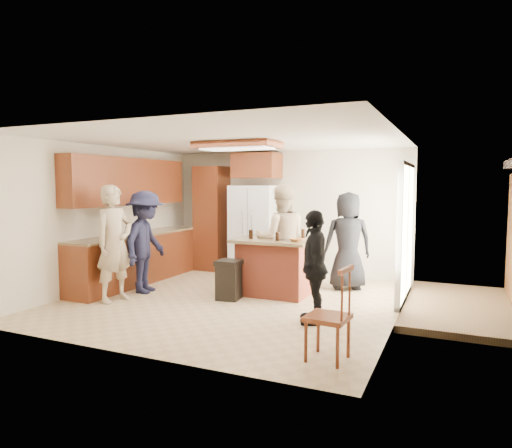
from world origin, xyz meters
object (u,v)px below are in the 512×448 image
at_px(spindle_chair, 330,318).
at_px(person_behind_left, 281,239).
at_px(refrigerator, 255,230).
at_px(person_behind_right, 348,241).
at_px(person_counter, 146,242).
at_px(trash_bin, 229,279).
at_px(person_side_right, 314,267).
at_px(kitchen_island, 276,266).
at_px(person_front_left, 114,243).

bearing_deg(spindle_chair, person_behind_left, 120.27).
relative_size(person_behind_left, refrigerator, 1.01).
height_order(person_behind_right, person_counter, person_counter).
xyz_separation_m(person_behind_right, spindle_chair, (0.55, -3.29, -0.40)).
relative_size(person_behind_left, trash_bin, 2.89).
distance_m(person_behind_right, person_side_right, 2.11).
distance_m(refrigerator, kitchen_island, 1.82).
relative_size(person_behind_right, refrigerator, 0.94).
xyz_separation_m(person_front_left, refrigerator, (1.11, 2.89, -0.01)).
height_order(kitchen_island, trash_bin, kitchen_island).
bearing_deg(refrigerator, spindle_chair, -56.52).
xyz_separation_m(person_behind_right, trash_bin, (-1.56, -1.47, -0.53)).
bearing_deg(person_behind_right, person_counter, 1.56).
relative_size(person_behind_right, kitchen_island, 1.33).
bearing_deg(person_front_left, person_side_right, -77.56).
distance_m(person_front_left, person_counter, 0.67).
distance_m(trash_bin, spindle_chair, 2.79).
height_order(person_front_left, trash_bin, person_front_left).
height_order(person_counter, spindle_chair, person_counter).
distance_m(person_counter, spindle_chair, 4.00).
xyz_separation_m(kitchen_island, spindle_chair, (1.57, -2.46, -0.02)).
bearing_deg(person_behind_left, person_behind_right, -172.60).
bearing_deg(kitchen_island, person_front_left, -145.86).
distance_m(person_counter, trash_bin, 1.60).
relative_size(person_side_right, person_counter, 0.87).
bearing_deg(person_behind_right, refrigerator, -43.03).
xyz_separation_m(person_behind_left, person_behind_right, (0.98, 0.67, -0.06)).
distance_m(refrigerator, trash_bin, 2.21).
bearing_deg(person_front_left, refrigerator, -11.73).
bearing_deg(person_counter, spindle_chair, -124.73).
height_order(person_behind_right, trash_bin, person_behind_right).
height_order(trash_bin, spindle_chair, spindle_chair).
height_order(person_counter, refrigerator, refrigerator).
distance_m(person_behind_left, spindle_chair, 3.07).
bearing_deg(person_behind_left, kitchen_island, 49.80).
bearing_deg(person_side_right, person_counter, -117.49).
height_order(person_side_right, refrigerator, refrigerator).
bearing_deg(person_front_left, kitchen_island, -46.52).
relative_size(person_behind_left, person_side_right, 1.22).
relative_size(kitchen_island, spindle_chair, 1.29).
relative_size(person_side_right, spindle_chair, 1.50).
distance_m(person_counter, kitchen_island, 2.22).
xyz_separation_m(person_behind_left, refrigerator, (-1.05, 1.28, -0.01)).
bearing_deg(kitchen_island, person_behind_left, 76.95).
xyz_separation_m(person_behind_left, person_side_right, (1.01, -1.43, -0.16)).
bearing_deg(person_side_right, person_behind_left, -163.31).
distance_m(person_side_right, kitchen_island, 1.67).
xyz_separation_m(person_side_right, trash_bin, (-1.59, 0.63, -0.43)).
bearing_deg(person_side_right, trash_bin, -130.10).
relative_size(person_behind_left, spindle_chair, 1.83).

